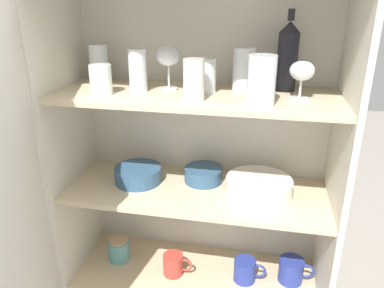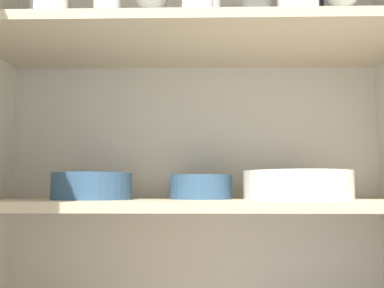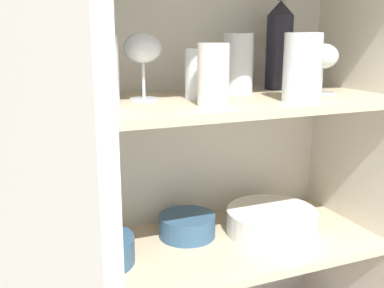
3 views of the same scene
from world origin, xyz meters
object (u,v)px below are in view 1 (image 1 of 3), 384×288
Objects in this scene: serving_bowl_small at (203,174)px; wine_bottle at (288,56)px; storage_jar at (119,249)px; coffee_mug_primary at (245,270)px; mixing_bowl_large at (138,174)px; plate_stack_white at (259,187)px.

wine_bottle is at bearing 6.61° from serving_bowl_small.
wine_bottle reaches higher than serving_bowl_small.
coffee_mug_primary is at bearing -2.27° from storage_jar.
mixing_bowl_large is (-0.52, -0.08, -0.45)m from wine_bottle.
mixing_bowl_large is at bearing -170.82° from wine_bottle.
mixing_bowl_large reaches higher than serving_bowl_small.
mixing_bowl_large is 1.41× the size of coffee_mug_primary.
serving_bowl_small is (-0.27, -0.03, -0.45)m from wine_bottle.
coffee_mug_primary is at bearing -130.98° from wine_bottle.
storage_jar is at bearing -171.77° from serving_bowl_small.
mixing_bowl_large is 0.25m from serving_bowl_small.
wine_bottle reaches higher than coffee_mug_primary.
mixing_bowl_large is 0.38m from storage_jar.
coffee_mug_primary is at bearing -21.41° from serving_bowl_small.
serving_bowl_small is (-0.21, 0.07, -0.00)m from plate_stack_white.
coffee_mug_primary is (-0.09, -0.10, -0.81)m from wine_bottle.
wine_bottle reaches higher than plate_stack_white.
plate_stack_white is at bearing -122.50° from wine_bottle.
storage_jar is (-0.56, 0.02, -0.37)m from plate_stack_white.
wine_bottle is 0.46m from plate_stack_white.
plate_stack_white is at bearing -17.43° from serving_bowl_small.
wine_bottle reaches higher than mixing_bowl_large.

